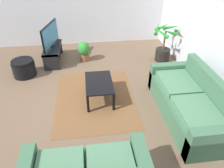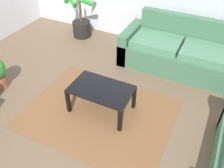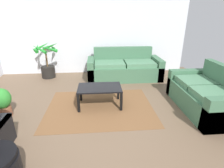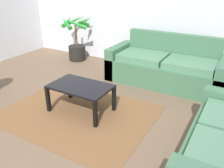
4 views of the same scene
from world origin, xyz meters
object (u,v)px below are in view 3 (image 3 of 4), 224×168
(potted_palm, at_px, (47,64))
(couch_main, at_px, (124,69))
(couch_loveseat, at_px, (206,96))
(coffee_table, at_px, (100,90))
(potted_plant_small, at_px, (2,102))

(potted_palm, bearing_deg, couch_main, -6.62)
(couch_loveseat, xyz_separation_m, coffee_table, (-2.14, 0.33, 0.07))
(potted_palm, xyz_separation_m, potted_plant_small, (-0.28, -2.23, -0.11))
(coffee_table, bearing_deg, couch_loveseat, -8.75)
(couch_main, distance_m, potted_plant_small, 3.26)
(couch_loveseat, distance_m, potted_plant_small, 3.98)
(couch_loveseat, bearing_deg, couch_main, 124.47)
(potted_plant_small, bearing_deg, coffee_table, 8.86)
(couch_loveseat, relative_size, potted_palm, 1.56)
(couch_main, bearing_deg, potted_palm, 173.38)
(couch_main, height_order, potted_palm, potted_palm)
(couch_main, relative_size, coffee_table, 2.40)
(potted_plant_small, bearing_deg, couch_main, 36.91)
(coffee_table, height_order, potted_plant_small, potted_plant_small)
(couch_main, bearing_deg, potted_plant_small, -143.09)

